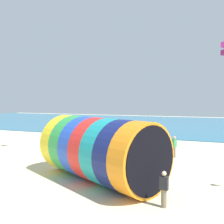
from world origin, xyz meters
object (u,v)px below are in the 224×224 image
(kite_handler, at_px, (164,189))
(kite_magenta_box, at_px, (224,49))
(bystander_near_water, at_px, (174,147))
(giant_inflatable_tube, at_px, (100,149))

(kite_handler, relative_size, kite_magenta_box, 1.36)
(kite_handler, relative_size, bystander_near_water, 0.92)
(kite_handler, distance_m, kite_magenta_box, 15.08)
(bystander_near_water, bearing_deg, kite_handler, -85.08)
(giant_inflatable_tube, xyz_separation_m, kite_handler, (4.09, -2.28, -1.02))
(giant_inflatable_tube, bearing_deg, bystander_near_water, 66.56)
(kite_magenta_box, bearing_deg, kite_handler, -102.85)
(giant_inflatable_tube, height_order, bystander_near_water, giant_inflatable_tube)
(giant_inflatable_tube, relative_size, kite_handler, 5.29)
(bystander_near_water, bearing_deg, kite_magenta_box, 35.31)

